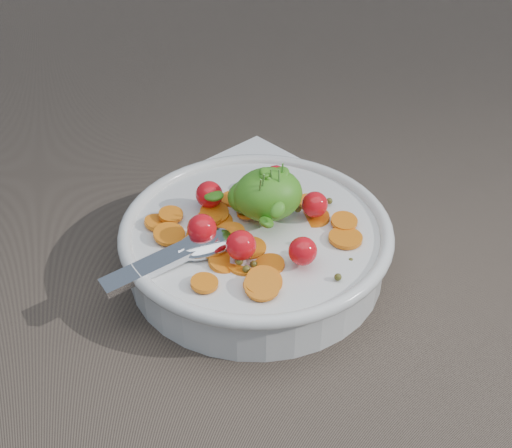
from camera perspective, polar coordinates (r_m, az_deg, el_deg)
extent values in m
plane|color=#6A5A4C|center=(0.62, -0.95, -5.59)|extent=(6.00, 6.00, 0.00)
cylinder|color=silver|center=(0.63, 0.00, -2.12)|extent=(0.25, 0.25, 0.05)
torus|color=silver|center=(0.62, 0.00, -0.39)|extent=(0.26, 0.26, 0.01)
cylinder|color=silver|center=(0.64, 0.00, -3.58)|extent=(0.13, 0.13, 0.01)
cylinder|color=brown|center=(0.63, 0.00, -2.12)|extent=(0.23, 0.23, 0.04)
cylinder|color=orange|center=(0.65, 4.86, 1.89)|extent=(0.03, 0.03, 0.01)
cylinder|color=orange|center=(0.60, -2.37, -0.92)|extent=(0.03, 0.03, 0.01)
cylinder|color=orange|center=(0.55, -4.61, -5.24)|extent=(0.03, 0.03, 0.01)
cylinder|color=orange|center=(0.63, 5.20, 0.48)|extent=(0.04, 0.04, 0.01)
cylinder|color=orange|center=(0.54, 0.55, -5.47)|extent=(0.04, 0.04, 0.01)
cylinder|color=orange|center=(0.61, 5.32, -1.08)|extent=(0.04, 0.04, 0.01)
cylinder|color=orange|center=(0.61, 7.96, -1.23)|extent=(0.03, 0.03, 0.00)
cylinder|color=orange|center=(0.59, -0.54, -2.19)|extent=(0.04, 0.04, 0.01)
cylinder|color=orange|center=(0.55, 0.16, -5.58)|extent=(0.04, 0.04, 0.02)
cylinder|color=orange|center=(0.62, -3.36, 0.20)|extent=(0.03, 0.03, 0.01)
cylinder|color=orange|center=(0.63, -8.55, 0.07)|extent=(0.04, 0.04, 0.01)
cylinder|color=orange|center=(0.60, -4.85, -1.23)|extent=(0.04, 0.04, 0.01)
cylinder|color=orange|center=(0.63, -3.72, 1.00)|extent=(0.03, 0.03, 0.01)
cylinder|color=orange|center=(0.55, 0.71, -5.16)|extent=(0.05, 0.04, 0.02)
cylinder|color=orange|center=(0.58, -2.83, -3.52)|extent=(0.04, 0.04, 0.02)
cylinder|color=orange|center=(0.63, -4.12, 0.58)|extent=(0.03, 0.03, 0.01)
cylinder|color=orange|center=(0.58, -0.98, -3.82)|extent=(0.04, 0.04, 0.01)
cylinder|color=orange|center=(0.57, 1.23, -3.68)|extent=(0.04, 0.04, 0.01)
cylinder|color=orange|center=(0.63, -0.57, 1.18)|extent=(0.03, 0.04, 0.01)
cylinder|color=orange|center=(0.63, -7.58, 0.85)|extent=(0.03, 0.03, 0.01)
cylinder|color=orange|center=(0.65, -2.07, 2.24)|extent=(0.04, 0.04, 0.00)
cylinder|color=orange|center=(0.61, -7.73, -0.90)|extent=(0.04, 0.04, 0.01)
cylinder|color=orange|center=(0.62, 7.85, 0.24)|extent=(0.04, 0.04, 0.01)
sphere|color=#4D4A19|center=(0.58, -1.32, -2.99)|extent=(0.01, 0.01, 0.01)
sphere|color=#4D4A19|center=(0.56, -0.86, -4.04)|extent=(0.01, 0.01, 0.01)
sphere|color=#4D4A19|center=(0.63, 7.10, 0.31)|extent=(0.01, 0.01, 0.01)
sphere|color=#4D4A19|center=(0.57, -0.21, -3.60)|extent=(0.01, 0.01, 0.01)
sphere|color=#4D4A19|center=(0.64, 0.86, 1.40)|extent=(0.01, 0.01, 0.01)
sphere|color=#4D4A19|center=(0.59, 8.43, -3.24)|extent=(0.01, 0.01, 0.01)
sphere|color=#4D4A19|center=(0.67, 2.19, 3.40)|extent=(0.01, 0.01, 0.01)
sphere|color=#4D4A19|center=(0.58, 3.56, -2.28)|extent=(0.01, 0.01, 0.01)
sphere|color=#4D4A19|center=(0.65, 1.55, 1.89)|extent=(0.01, 0.01, 0.01)
sphere|color=#4D4A19|center=(0.59, 3.92, -1.43)|extent=(0.01, 0.01, 0.01)
sphere|color=#4D4A19|center=(0.63, 3.72, 1.36)|extent=(0.01, 0.01, 0.01)
sphere|color=#4D4A19|center=(0.59, -4.04, -2.71)|extent=(0.01, 0.01, 0.01)
sphere|color=#4D4A19|center=(0.63, -1.00, 1.63)|extent=(0.01, 0.01, 0.01)
sphere|color=#4D4A19|center=(0.57, -1.51, -3.33)|extent=(0.01, 0.01, 0.01)
sphere|color=#4D4A19|center=(0.62, -4.89, 0.49)|extent=(0.01, 0.01, 0.01)
sphere|color=#4D4A19|center=(0.56, 7.29, -4.70)|extent=(0.01, 0.01, 0.01)
sphere|color=#4D4A19|center=(0.65, 6.53, 2.04)|extent=(0.01, 0.01, 0.01)
sphere|color=red|center=(0.62, 5.25, 1.74)|extent=(0.03, 0.03, 0.03)
sphere|color=red|center=(0.66, 1.80, 4.13)|extent=(0.03, 0.03, 0.03)
sphere|color=red|center=(0.63, -4.18, 2.63)|extent=(0.03, 0.03, 0.03)
sphere|color=red|center=(0.59, -4.83, -0.40)|extent=(0.03, 0.03, 0.03)
sphere|color=red|center=(0.57, -1.34, -1.90)|extent=(0.03, 0.03, 0.03)
sphere|color=red|center=(0.56, 4.17, -2.41)|extent=(0.03, 0.03, 0.03)
ellipsoid|color=#438D20|center=(0.61, 1.08, 2.66)|extent=(0.07, 0.06, 0.05)
ellipsoid|color=#438D20|center=(0.62, -0.77, 2.42)|extent=(0.04, 0.04, 0.03)
ellipsoid|color=#438D20|center=(0.60, -0.30, 2.57)|extent=(0.03, 0.03, 0.03)
ellipsoid|color=#438D20|center=(0.62, -3.76, 2.52)|extent=(0.03, 0.03, 0.01)
ellipsoid|color=#438D20|center=(0.60, 0.26, 2.62)|extent=(0.03, 0.02, 0.02)
ellipsoid|color=#438D20|center=(0.61, -0.70, 3.79)|extent=(0.02, 0.02, 0.02)
ellipsoid|color=#438D20|center=(0.63, 1.40, 4.20)|extent=(0.03, 0.03, 0.02)
ellipsoid|color=#438D20|center=(0.63, 1.01, 3.53)|extent=(0.02, 0.02, 0.01)
ellipsoid|color=#438D20|center=(0.60, 1.34, 2.61)|extent=(0.02, 0.02, 0.02)
ellipsoid|color=#438D20|center=(0.62, 2.54, 3.53)|extent=(0.03, 0.03, 0.03)
ellipsoid|color=#438D20|center=(0.60, 1.08, 4.37)|extent=(0.03, 0.03, 0.02)
ellipsoid|color=#438D20|center=(0.59, 0.33, 3.83)|extent=(0.03, 0.03, 0.02)
ellipsoid|color=#438D20|center=(0.60, 1.78, 1.86)|extent=(0.03, 0.03, 0.01)
ellipsoid|color=#438D20|center=(0.60, -0.05, 2.96)|extent=(0.03, 0.03, 0.02)
ellipsoid|color=#438D20|center=(0.60, 1.99, 4.32)|extent=(0.03, 0.03, 0.02)
ellipsoid|color=#438D20|center=(0.60, 1.22, 3.89)|extent=(0.02, 0.02, 0.02)
ellipsoid|color=#438D20|center=(0.59, 0.80, 4.37)|extent=(0.02, 0.02, 0.02)
ellipsoid|color=#438D20|center=(0.60, 1.19, 3.59)|extent=(0.02, 0.02, 0.02)
ellipsoid|color=#438D20|center=(0.59, 0.53, 2.23)|extent=(0.03, 0.03, 0.02)
ellipsoid|color=#438D20|center=(0.57, 1.93, 1.24)|extent=(0.02, 0.02, 0.02)
ellipsoid|color=#438D20|center=(0.59, 1.07, 3.54)|extent=(0.03, 0.03, 0.02)
ellipsoid|color=#438D20|center=(0.59, 0.94, 0.15)|extent=(0.02, 0.02, 0.02)
cylinder|color=#4C8C33|center=(0.59, 0.50, 2.76)|extent=(0.01, 0.01, 0.04)
cylinder|color=#4C8C33|center=(0.61, 2.29, 3.83)|extent=(0.00, 0.01, 0.04)
cylinder|color=#4C8C33|center=(0.59, 0.30, 2.65)|extent=(0.00, 0.01, 0.04)
cylinder|color=#4C8C33|center=(0.59, 2.10, 2.92)|extent=(0.00, 0.01, 0.04)
cylinder|color=#4C8C33|center=(0.60, 1.41, 3.17)|extent=(0.00, 0.00, 0.04)
ellipsoid|color=silver|center=(0.59, -4.53, -1.75)|extent=(0.07, 0.06, 0.02)
cube|color=silver|center=(0.58, -8.47, -3.35)|extent=(0.11, 0.05, 0.02)
cylinder|color=silver|center=(0.58, -6.09, -2.29)|extent=(0.02, 0.02, 0.01)
cube|color=white|center=(0.77, -0.59, 4.26)|extent=(0.18, 0.18, 0.01)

